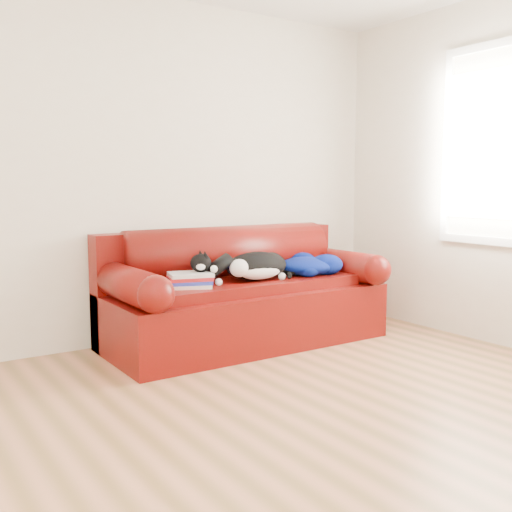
{
  "coord_description": "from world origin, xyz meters",
  "views": [
    {
      "loc": [
        -1.72,
        -2.26,
        1.21
      ],
      "look_at": [
        0.69,
        1.35,
        0.68
      ],
      "focal_mm": 42.0,
      "sensor_mm": 36.0,
      "label": 1
    }
  ],
  "objects_px": {
    "sofa_base": "(245,312)",
    "blanket": "(307,265)",
    "book_stack": "(189,280)",
    "cat": "(257,267)"
  },
  "relations": [
    {
      "from": "sofa_base",
      "to": "blanket",
      "type": "distance_m",
      "value": 0.63
    },
    {
      "from": "sofa_base",
      "to": "book_stack",
      "type": "xyz_separation_m",
      "value": [
        -0.53,
        -0.11,
        0.31
      ]
    },
    {
      "from": "blanket",
      "to": "book_stack",
      "type": "bearing_deg",
      "value": -178.8
    },
    {
      "from": "sofa_base",
      "to": "blanket",
      "type": "height_order",
      "value": "blanket"
    },
    {
      "from": "sofa_base",
      "to": "cat",
      "type": "distance_m",
      "value": 0.38
    },
    {
      "from": "book_stack",
      "to": "sofa_base",
      "type": "bearing_deg",
      "value": 11.66
    },
    {
      "from": "book_stack",
      "to": "cat",
      "type": "bearing_deg",
      "value": -1.5
    },
    {
      "from": "sofa_base",
      "to": "cat",
      "type": "height_order",
      "value": "cat"
    },
    {
      "from": "sofa_base",
      "to": "blanket",
      "type": "bearing_deg",
      "value": -9.52
    },
    {
      "from": "sofa_base",
      "to": "book_stack",
      "type": "relative_size",
      "value": 5.44
    }
  ]
}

